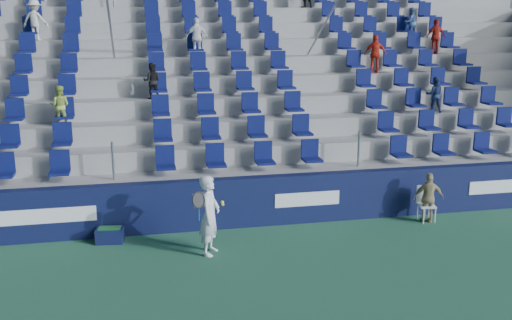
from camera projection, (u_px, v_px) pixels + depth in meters
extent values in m
plane|color=#296042|center=(276.00, 284.00, 10.68)|extent=(70.00, 70.00, 0.00)
cube|color=#10163C|center=(245.00, 202.00, 13.53)|extent=(24.00, 0.30, 1.20)
cube|color=white|center=(20.00, 218.00, 12.39)|extent=(3.20, 0.02, 0.34)
cube|color=white|center=(307.00, 199.00, 13.67)|extent=(1.60, 0.02, 0.34)
cube|color=white|center=(511.00, 186.00, 14.75)|extent=(2.40, 0.02, 0.34)
cube|color=gray|center=(240.00, 195.00, 14.07)|extent=(24.00, 0.85, 1.20)
cube|color=gray|center=(235.00, 176.00, 14.82)|extent=(24.00, 0.85, 1.70)
cube|color=gray|center=(229.00, 159.00, 15.57)|extent=(24.00, 0.85, 2.20)
cube|color=gray|center=(225.00, 144.00, 16.32)|extent=(24.00, 0.85, 2.70)
cube|color=gray|center=(220.00, 130.00, 17.07)|extent=(24.00, 0.85, 3.20)
cube|color=gray|center=(216.00, 117.00, 17.81)|extent=(24.00, 0.85, 3.70)
cube|color=gray|center=(212.00, 105.00, 18.56)|extent=(24.00, 0.85, 4.20)
cube|color=gray|center=(209.00, 94.00, 19.31)|extent=(24.00, 0.85, 4.70)
cube|color=gray|center=(206.00, 84.00, 20.06)|extent=(24.00, 0.85, 5.20)
cube|color=gray|center=(203.00, 68.00, 20.58)|extent=(24.00, 0.50, 6.20)
cube|color=#0C1348|center=(240.00, 157.00, 13.85)|extent=(16.05, 0.50, 0.70)
cube|color=#0C1348|center=(234.00, 131.00, 14.53)|extent=(16.05, 0.50, 0.70)
cube|color=#0C1348|center=(229.00, 106.00, 15.22)|extent=(16.05, 0.50, 0.70)
cube|color=#0C1348|center=(224.00, 84.00, 15.91)|extent=(16.05, 0.50, 0.70)
cube|color=#0C1348|center=(219.00, 64.00, 16.60)|extent=(16.05, 0.50, 0.70)
cube|color=#0C1348|center=(215.00, 45.00, 17.28)|extent=(16.05, 0.50, 0.70)
cube|color=#0C1348|center=(211.00, 28.00, 17.97)|extent=(16.05, 0.50, 0.70)
cube|color=#0C1348|center=(207.00, 12.00, 18.66)|extent=(16.05, 0.50, 0.70)
cylinder|color=gray|center=(112.00, 36.00, 15.81)|extent=(0.06, 7.68, 4.55)
cylinder|color=gray|center=(318.00, 35.00, 17.00)|extent=(0.06, 7.68, 4.55)
imported|color=#1A264E|center=(434.00, 95.00, 16.31)|extent=(0.59, 0.52, 1.03)
imported|color=#93AE45|center=(60.00, 106.00, 14.29)|extent=(0.54, 0.45, 1.01)
imported|color=#425E92|center=(411.00, 23.00, 19.22)|extent=(0.53, 0.44, 1.00)
imported|color=white|center=(197.00, 38.00, 17.07)|extent=(0.71, 0.37, 1.16)
imported|color=black|center=(152.00, 81.00, 15.44)|extent=(0.50, 0.41, 0.97)
imported|color=beige|center=(35.00, 20.00, 16.83)|extent=(0.85, 0.63, 1.18)
imported|color=red|center=(375.00, 54.00, 17.45)|extent=(0.72, 0.43, 1.16)
imported|color=#B02117|center=(436.00, 37.00, 18.62)|extent=(0.67, 0.31, 1.12)
imported|color=silver|center=(210.00, 215.00, 11.85)|extent=(0.62, 0.73, 1.70)
cylinder|color=navy|center=(199.00, 214.00, 11.54)|extent=(0.03, 0.03, 0.28)
torus|color=black|center=(198.00, 200.00, 11.46)|extent=(0.30, 0.17, 0.28)
plane|color=#262626|center=(198.00, 200.00, 11.46)|extent=(0.30, 0.16, 0.29)
sphere|color=yellow|center=(223.00, 204.00, 11.64)|extent=(0.07, 0.07, 0.07)
sphere|color=yellow|center=(222.00, 202.00, 11.69)|extent=(0.07, 0.07, 0.07)
cube|color=white|center=(427.00, 206.00, 13.88)|extent=(0.45, 0.45, 0.04)
cube|color=white|center=(424.00, 194.00, 13.99)|extent=(0.38, 0.11, 0.47)
cylinder|color=white|center=(424.00, 216.00, 13.75)|extent=(0.03, 0.03, 0.38)
cylinder|color=white|center=(435.00, 216.00, 13.81)|extent=(0.03, 0.03, 0.38)
cylinder|color=white|center=(418.00, 212.00, 14.04)|extent=(0.03, 0.03, 0.38)
cylinder|color=white|center=(429.00, 211.00, 14.10)|extent=(0.03, 0.03, 0.38)
imported|color=tan|center=(429.00, 198.00, 13.77)|extent=(0.78, 0.46, 1.24)
cube|color=#10163C|center=(110.00, 235.00, 12.64)|extent=(0.64, 0.46, 0.32)
cube|color=#1E662D|center=(110.00, 232.00, 12.62)|extent=(0.52, 0.34, 0.19)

